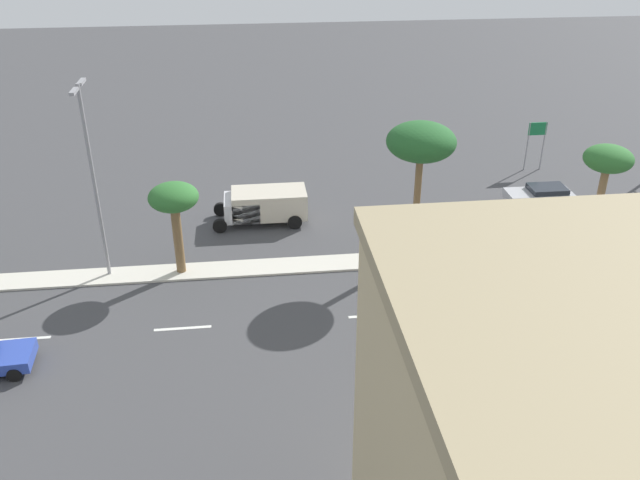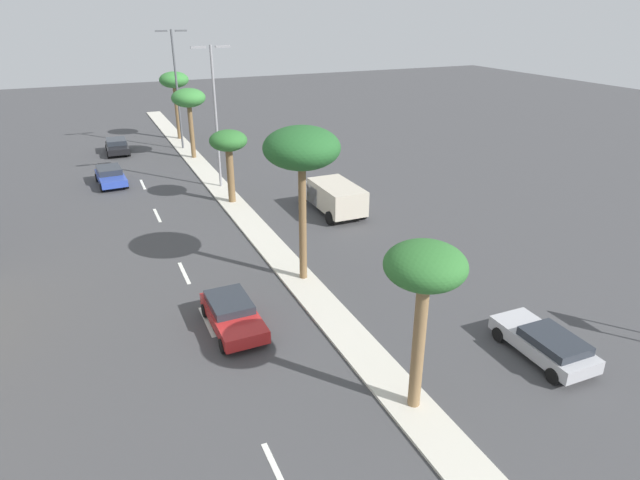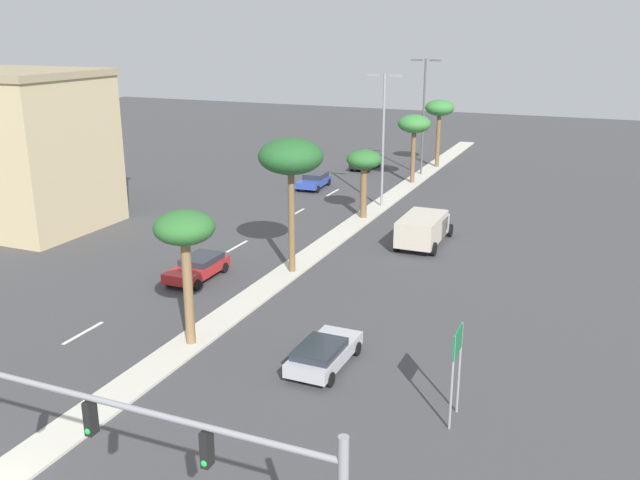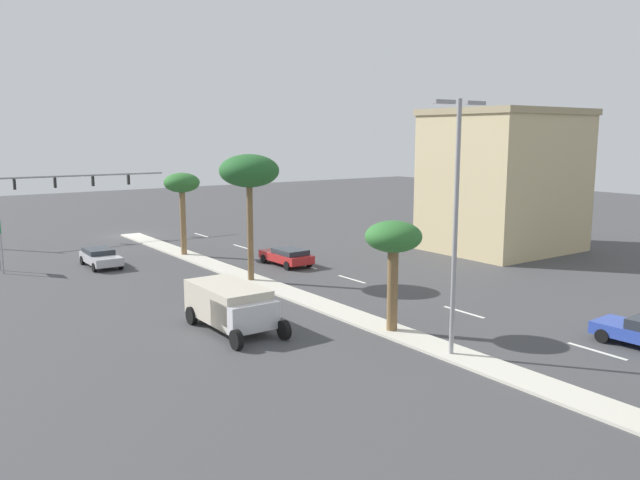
{
  "view_description": "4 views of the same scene",
  "coord_description": "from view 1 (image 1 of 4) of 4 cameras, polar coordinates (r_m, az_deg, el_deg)",
  "views": [
    {
      "loc": [
        -32.97,
        33.11,
        19.04
      ],
      "look_at": [
        -0.41,
        29.32,
        1.83
      ],
      "focal_mm": 37.29,
      "sensor_mm": 36.0,
      "label": 1
    },
    {
      "loc": [
        -9.35,
        -0.08,
        13.48
      ],
      "look_at": [
        1.51,
        24.42,
        1.79
      ],
      "focal_mm": 30.38,
      "sensor_mm": 36.0,
      "label": 2
    },
    {
      "loc": [
        17.27,
        -11.93,
        14.29
      ],
      "look_at": [
        2.54,
        22.68,
        2.67
      ],
      "focal_mm": 38.82,
      "sensor_mm": 36.0,
      "label": 3
    },
    {
      "loc": [
        19.99,
        59.24,
        9.37
      ],
      "look_at": [
        -2.28,
        27.91,
        3.04
      ],
      "focal_mm": 35.89,
      "sensor_mm": 36.0,
      "label": 4
    }
  ],
  "objects": [
    {
      "name": "palm_tree_front",
      "position": [
        36.54,
        8.67,
        8.17
      ],
      "size": [
        3.79,
        3.79,
        8.07
      ],
      "color": "brown",
      "rests_on": "median_curb"
    },
    {
      "name": "palm_tree_left",
      "position": [
        41.08,
        23.45,
        6.1
      ],
      "size": [
        2.76,
        2.76,
        6.38
      ],
      "color": "olive",
      "rests_on": "median_curb"
    },
    {
      "name": "street_lamp_mid",
      "position": [
        36.42,
        -18.98,
        5.71
      ],
      "size": [
        2.9,
        0.24,
        10.69
      ],
      "color": "gray",
      "rests_on": "median_curb"
    },
    {
      "name": "box_truck",
      "position": [
        42.93,
        -5.01,
        3.05
      ],
      "size": [
        2.76,
        6.01,
        2.15
      ],
      "color": "silver",
      "rests_on": "ground"
    },
    {
      "name": "median_curb",
      "position": [
        38.42,
        -13.82,
        -2.8
      ],
      "size": [
        1.8,
        77.0,
        0.12
      ],
      "primitive_type": "cube",
      "color": "beige",
      "rests_on": "ground"
    },
    {
      "name": "ground_plane",
      "position": [
        38.2,
        -1.0,
        -2.21
      ],
      "size": [
        160.0,
        160.0,
        0.0
      ],
      "primitive_type": "plane",
      "color": "#424244"
    },
    {
      "name": "directional_road_sign",
      "position": [
        53.35,
        18.1,
        8.49
      ],
      "size": [
        0.1,
        1.41,
        3.76
      ],
      "color": "gray",
      "rests_on": "ground"
    },
    {
      "name": "sedan_red_far",
      "position": [
        36.09,
        14.53,
        -3.83
      ],
      "size": [
        2.13,
        4.53,
        1.27
      ],
      "color": "red",
      "rests_on": "ground"
    },
    {
      "name": "lane_stripe_rear",
      "position": [
        33.99,
        4.81,
        -6.47
      ],
      "size": [
        0.2,
        2.8,
        0.01
      ],
      "primitive_type": "cube",
      "color": "silver",
      "rests_on": "ground"
    },
    {
      "name": "lane_stripe_near",
      "position": [
        33.64,
        -11.7,
        -7.43
      ],
      "size": [
        0.2,
        2.8,
        0.01
      ],
      "primitive_type": "cube",
      "color": "silver",
      "rests_on": "ground"
    },
    {
      "name": "lane_stripe_right",
      "position": [
        35.36,
        13.51,
        -5.75
      ],
      "size": [
        0.2,
        2.8,
        0.01
      ],
      "primitive_type": "cube",
      "color": "silver",
      "rests_on": "ground"
    },
    {
      "name": "lane_stripe_trailing",
      "position": [
        35.3,
        -24.31,
        -7.76
      ],
      "size": [
        0.2,
        2.8,
        0.01
      ],
      "primitive_type": "cube",
      "color": "silver",
      "rests_on": "ground"
    },
    {
      "name": "sedan_silver_trailing",
      "position": [
        48.01,
        18.4,
        3.75
      ],
      "size": [
        2.09,
        4.48,
        1.25
      ],
      "color": "#B2B2B7",
      "rests_on": "ground"
    },
    {
      "name": "palm_tree_inboard",
      "position": [
        36.31,
        -12.43,
        3.3
      ],
      "size": [
        2.69,
        2.69,
        5.28
      ],
      "color": "brown",
      "rests_on": "median_curb"
    }
  ]
}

